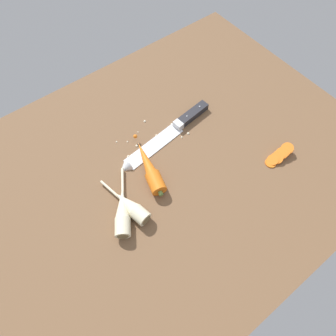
{
  "coord_description": "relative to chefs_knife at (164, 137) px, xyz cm",
  "views": [
    {
      "loc": [
        -25.77,
        -35.75,
        74.9
      ],
      "look_at": [
        0.0,
        -2.0,
        1.5
      ],
      "focal_mm": 32.63,
      "sensor_mm": 36.0,
      "label": 1
    }
  ],
  "objects": [
    {
      "name": "ground_plane",
      "position": [
        -6.06,
        -7.69,
        -2.65
      ],
      "size": [
        120.0,
        90.0,
        4.0
      ],
      "primitive_type": "cube",
      "color": "brown"
    },
    {
      "name": "parsnip_front",
      "position": [
        -20.84,
        -13.2,
        1.33
      ],
      "size": [
        5.91,
        17.38,
        4.0
      ],
      "color": "beige",
      "rests_on": "ground_plane"
    },
    {
      "name": "chefs_knife",
      "position": [
        0.0,
        0.0,
        0.0
      ],
      "size": [
        34.86,
        7.1,
        4.18
      ],
      "color": "silver",
      "rests_on": "ground_plane"
    },
    {
      "name": "whole_carrot",
      "position": [
        -10.38,
        -6.91,
        1.45
      ],
      "size": [
        8.27,
        20.59,
        4.2
      ],
      "color": "orange",
      "rests_on": "ground_plane"
    },
    {
      "name": "parsnip_mid_left",
      "position": [
        -23.32,
        -13.17,
        1.33
      ],
      "size": [
        12.6,
        17.99,
        4.0
      ],
      "color": "beige",
      "rests_on": "ground_plane"
    },
    {
      "name": "mince_crumbs",
      "position": [
        -3.65,
        2.27,
        -0.28
      ],
      "size": [
        19.85,
        12.7,
        0.86
      ],
      "color": "beige",
      "rests_on": "ground_plane"
    },
    {
      "name": "carrot_slice_stack",
      "position": [
        21.94,
        -25.57,
        0.45
      ],
      "size": [
        9.63,
        3.73,
        3.15
      ],
      "color": "orange",
      "rests_on": "ground_plane"
    }
  ]
}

